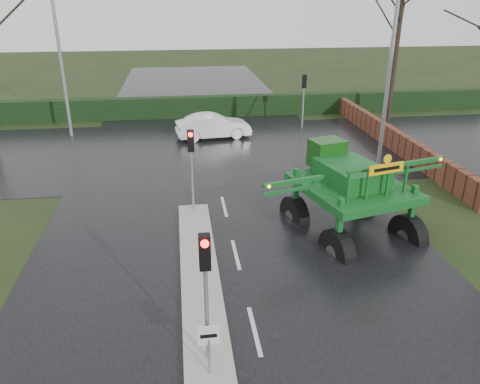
{
  "coord_description": "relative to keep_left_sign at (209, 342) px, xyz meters",
  "views": [
    {
      "loc": [
        -1.71,
        -9.88,
        8.27
      ],
      "look_at": [
        0.25,
        4.82,
        2.0
      ],
      "focal_mm": 35.0,
      "sensor_mm": 36.0,
      "label": 1
    }
  ],
  "objects": [
    {
      "name": "traffic_signal_mid",
      "position": [
        0.0,
        8.99,
        1.53
      ],
      "size": [
        0.26,
        0.33,
        3.52
      ],
      "color": "gray",
      "rests_on": "ground"
    },
    {
      "name": "ground",
      "position": [
        1.3,
        1.5,
        -1.06
      ],
      "size": [
        140.0,
        140.0,
        0.0
      ],
      "primitive_type": "plane",
      "color": "black",
      "rests_on": "ground"
    },
    {
      "name": "white_sedan",
      "position": [
        1.69,
        19.82,
        -1.06
      ],
      "size": [
        4.75,
        2.2,
        1.51
      ],
      "primitive_type": "imported",
      "rotation": [
        0.0,
        0.0,
        1.71
      ],
      "color": "white",
      "rests_on": "ground"
    },
    {
      "name": "street_light_right",
      "position": [
        9.49,
        13.5,
        4.93
      ],
      "size": [
        3.85,
        0.3,
        10.0
      ],
      "color": "gray",
      "rests_on": "ground"
    },
    {
      "name": "keep_left_sign",
      "position": [
        0.0,
        0.0,
        0.0
      ],
      "size": [
        0.5,
        0.07,
        1.35
      ],
      "color": "gray",
      "rests_on": "ground"
    },
    {
      "name": "brick_wall",
      "position": [
        11.8,
        17.5,
        -0.46
      ],
      "size": [
        0.4,
        20.0,
        1.2
      ],
      "primitive_type": "cube",
      "color": "#592D1E",
      "rests_on": "ground"
    },
    {
      "name": "traffic_signal_near",
      "position": [
        0.0,
        0.49,
        1.53
      ],
      "size": [
        0.26,
        0.33,
        3.52
      ],
      "color": "gray",
      "rests_on": "ground"
    },
    {
      "name": "street_light_left_far",
      "position": [
        -6.89,
        21.5,
        4.93
      ],
      "size": [
        3.85,
        0.3,
        10.0
      ],
      "color": "gray",
      "rests_on": "ground"
    },
    {
      "name": "crop_sprayer",
      "position": [
        4.75,
        5.38,
        0.98
      ],
      "size": [
        7.49,
        5.54,
        4.31
      ],
      "rotation": [
        0.0,
        0.0,
        0.26
      ],
      "color": "black",
      "rests_on": "ground"
    },
    {
      "name": "tree_right_far",
      "position": [
        14.3,
        22.5,
        5.44
      ],
      "size": [
        7.0,
        7.0,
        12.05
      ],
      "color": "black",
      "rests_on": "ground"
    },
    {
      "name": "road_main",
      "position": [
        1.3,
        11.5,
        -1.05
      ],
      "size": [
        14.0,
        80.0,
        0.02
      ],
      "primitive_type": "cube",
      "color": "black",
      "rests_on": "ground"
    },
    {
      "name": "traffic_signal_far",
      "position": [
        7.8,
        21.51,
        1.53
      ],
      "size": [
        0.26,
        0.33,
        3.52
      ],
      "rotation": [
        0.0,
        0.0,
        3.14
      ],
      "color": "gray",
      "rests_on": "ground"
    },
    {
      "name": "road_cross",
      "position": [
        1.3,
        17.5,
        -1.05
      ],
      "size": [
        80.0,
        12.0,
        0.02
      ],
      "primitive_type": "cube",
      "color": "black",
      "rests_on": "ground"
    },
    {
      "name": "median_island",
      "position": [
        0.0,
        4.5,
        -0.97
      ],
      "size": [
        1.2,
        10.0,
        0.16
      ],
      "primitive_type": "cube",
      "color": "gray",
      "rests_on": "ground"
    },
    {
      "name": "hedge_row",
      "position": [
        1.3,
        25.5,
        -0.31
      ],
      "size": [
        44.0,
        0.9,
        1.5
      ],
      "primitive_type": "cube",
      "color": "black",
      "rests_on": "ground"
    }
  ]
}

